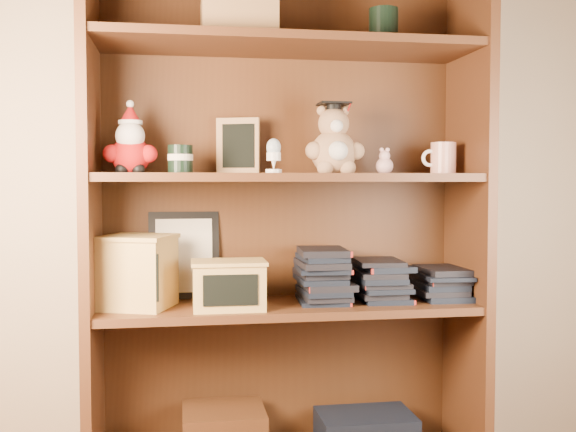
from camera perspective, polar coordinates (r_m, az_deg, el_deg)
name	(u,v)px	position (r m, az deg, el deg)	size (l,w,h in m)	color
bookcase	(285,228)	(2.12, -0.29, -1.05)	(1.20, 0.35, 1.60)	#4F2C16
shelf_lower	(288,307)	(2.10, 0.00, -7.73)	(1.14, 0.33, 0.02)	#4F2C16
shelf_upper	(288,178)	(2.06, 0.00, 3.26)	(1.14, 0.33, 0.02)	#4F2C16
santa_plush	(130,146)	(2.04, -13.19, 5.81)	(0.16, 0.11, 0.22)	#A50F0F
teachers_tin	(180,159)	(2.04, -9.10, 4.79)	(0.08, 0.08, 0.08)	black
chalkboard_plaque	(238,147)	(2.16, -4.25, 5.85)	(0.14, 0.10, 0.18)	#9E7547
egg_cup	(274,154)	(1.98, -1.22, 5.23)	(0.05, 0.05, 0.10)	white
grad_teddy_bear	(334,146)	(2.09, 3.92, 5.94)	(0.19, 0.16, 0.23)	#A87E58
pink_figurine	(385,164)	(2.13, 8.17, 4.41)	(0.05, 0.05, 0.08)	beige
teacher_mug	(443,158)	(2.20, 12.95, 4.79)	(0.11, 0.08, 0.10)	silver
certificate_frame	(184,255)	(2.19, -8.80, -3.30)	(0.22, 0.06, 0.28)	black
treats_box	(138,271)	(2.05, -12.60, -4.57)	(0.25, 0.25, 0.22)	tan
pencils_box	(229,284)	(2.00, -5.04, -5.79)	(0.22, 0.16, 0.14)	tan
book_stack_left	(323,277)	(2.10, 2.96, -5.16)	(0.14, 0.20, 0.16)	black
book_stack_mid	(382,280)	(2.15, 7.92, -5.42)	(0.14, 0.20, 0.13)	black
book_stack_right	(442,284)	(2.22, 12.88, -5.63)	(0.14, 0.20, 0.10)	black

